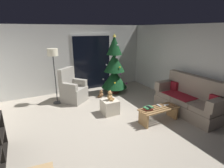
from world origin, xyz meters
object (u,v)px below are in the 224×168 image
at_px(remote_silver, 159,106).
at_px(remote_white, 166,105).
at_px(couch, 189,100).
at_px(armchair, 73,90).
at_px(ottoman, 110,107).
at_px(christmas_tree, 114,68).
at_px(teddy_bear_chestnut_by_tree, 101,94).
at_px(cell_phone, 149,107).
at_px(floor_lamp, 53,58).
at_px(coffee_table, 159,112).
at_px(teddy_bear_honey, 110,96).
at_px(book_stack, 148,108).

bearing_deg(remote_silver, remote_white, -19.87).
xyz_separation_m(couch, armchair, (-2.74, 2.40, 0.00)).
relative_size(armchair, ottoman, 2.57).
distance_m(christmas_tree, ottoman, 1.92).
bearing_deg(teddy_bear_chestnut_by_tree, remote_white, -67.08).
height_order(cell_phone, floor_lamp, floor_lamp).
xyz_separation_m(couch, remote_white, (-0.82, 0.04, -0.00)).
bearing_deg(teddy_bear_chestnut_by_tree, cell_phone, -80.94).
xyz_separation_m(coffee_table, remote_silver, (0.09, 0.10, 0.14)).
bearing_deg(floor_lamp, cell_phone, -52.76).
bearing_deg(floor_lamp, remote_silver, -46.67).
height_order(teddy_bear_honey, teddy_bear_chestnut_by_tree, teddy_bear_honey).
xyz_separation_m(remote_white, book_stack, (-0.59, 0.02, 0.02)).
bearing_deg(teddy_bear_chestnut_by_tree, christmas_tree, 19.27).
bearing_deg(couch, teddy_bear_honey, 153.70).
relative_size(armchair, teddy_bear_chestnut_by_tree, 3.96).
height_order(book_stack, teddy_bear_honey, teddy_bear_honey).
bearing_deg(ottoman, couch, -26.39).
height_order(remote_silver, floor_lamp, floor_lamp).
bearing_deg(teddy_bear_chestnut_by_tree, couch, -52.28).
xyz_separation_m(coffee_table, ottoman, (-0.94, 1.00, -0.05)).
relative_size(armchair, teddy_bear_honey, 3.96).
distance_m(christmas_tree, armchair, 1.73).
relative_size(ottoman, teddy_bear_honey, 1.54).
xyz_separation_m(armchair, floor_lamp, (-0.52, 0.08, 1.10)).
bearing_deg(couch, floor_lamp, 142.71).
xyz_separation_m(book_stack, ottoman, (-0.63, 0.94, -0.21)).
height_order(remote_white, book_stack, book_stack).
height_order(couch, book_stack, couch).
height_order(remote_white, floor_lamp, floor_lamp).
height_order(couch, remote_white, couch).
bearing_deg(ottoman, remote_silver, -41.54).
bearing_deg(christmas_tree, couch, -66.24).
xyz_separation_m(coffee_table, armchair, (-1.64, 2.39, 0.14)).
height_order(remote_silver, cell_phone, cell_phone).
bearing_deg(couch, armchair, 138.77).
height_order(remote_silver, armchair, armchair).
bearing_deg(teddy_bear_honey, teddy_bear_chestnut_by_tree, 78.22).
height_order(cell_phone, teddy_bear_honey, teddy_bear_honey).
xyz_separation_m(remote_silver, teddy_bear_honey, (-1.01, 0.90, 0.14)).
bearing_deg(cell_phone, armchair, 121.48).
xyz_separation_m(book_stack, cell_phone, (0.00, -0.02, 0.04)).
bearing_deg(christmas_tree, cell_phone, -97.03).
bearing_deg(couch, coffee_table, 179.70).
xyz_separation_m(christmas_tree, armchair, (-1.63, -0.11, -0.57)).
xyz_separation_m(christmas_tree, ottoman, (-0.93, -1.50, -0.76)).
height_order(floor_lamp, ottoman, floor_lamp).
xyz_separation_m(floor_lamp, ottoman, (1.22, -1.47, -1.30)).
bearing_deg(floor_lamp, ottoman, -50.34).
height_order(couch, teddy_bear_honey, couch).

